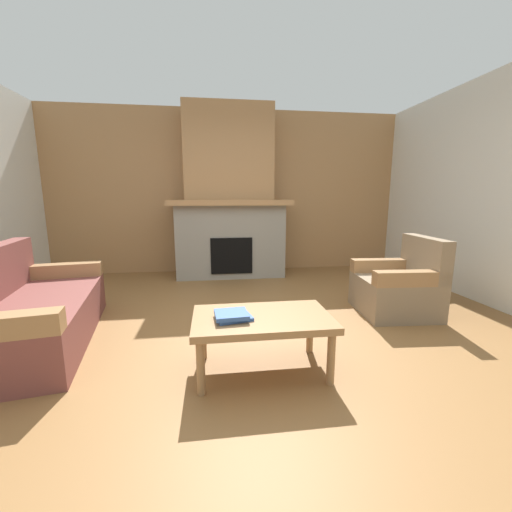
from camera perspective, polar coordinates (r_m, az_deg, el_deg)
ground at (r=2.92m, az=-1.55°, el=-15.41°), size 9.00×9.00×0.00m
wall_back_wood_panel at (r=5.62m, az=-4.99°, el=11.23°), size 6.00×0.12×2.70m
fireplace at (r=5.25m, az=-4.75°, el=9.25°), size 1.90×0.82×2.70m
couch at (r=3.44m, az=-35.50°, el=-8.25°), size 1.13×1.92×0.85m
armchair at (r=3.89m, az=24.18°, el=-5.10°), size 0.81×0.81×0.85m
coffee_table at (r=2.37m, az=1.12°, el=-11.84°), size 1.00×0.60×0.43m
book_stack_near_edge at (r=2.28m, az=-4.23°, el=-10.61°), size 0.28×0.22×0.05m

